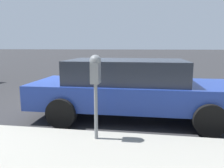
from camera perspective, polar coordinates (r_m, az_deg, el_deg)
name	(u,v)px	position (r m, az deg, el deg)	size (l,w,h in m)	color
ground_plane	(85,106)	(6.47, -7.10, -5.61)	(220.00, 220.00, 0.00)	#2B2B2D
parking_meter	(96,76)	(3.59, -4.33, 2.16)	(0.21, 0.19, 1.43)	gray
car_blue	(132,87)	(5.22, 5.19, -0.89)	(2.01, 4.83, 1.40)	navy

